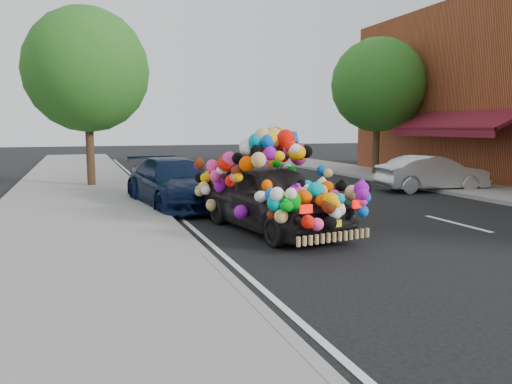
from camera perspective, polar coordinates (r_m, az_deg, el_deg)
ground at (r=9.87m, az=6.06°, el=-4.98°), size 100.00×100.00×0.00m
sidewalk at (r=8.92m, az=-19.86°, el=-6.33°), size 4.00×60.00×0.12m
kerb at (r=9.11m, az=-7.45°, el=-5.64°), size 0.15×60.00×0.13m
footpath_far at (r=17.16m, az=26.87°, el=-0.25°), size 3.00×40.00×0.12m
lane_markings at (r=11.86m, az=21.97°, el=-3.36°), size 6.00×50.00×0.01m
tree_near_sidewalk at (r=18.28m, az=-18.78°, el=13.04°), size 4.20×4.20×6.13m
tree_far_b at (r=22.38m, az=13.76°, el=11.78°), size 4.00×4.00×5.90m
plush_art_car at (r=10.18m, az=1.79°, el=1.32°), size 2.65×4.51×2.03m
navy_sedan at (r=13.48m, az=-9.26°, el=1.08°), size 2.42×4.66×1.29m
silver_hatchback at (r=17.50m, az=19.49°, el=2.02°), size 3.74×1.76×1.19m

